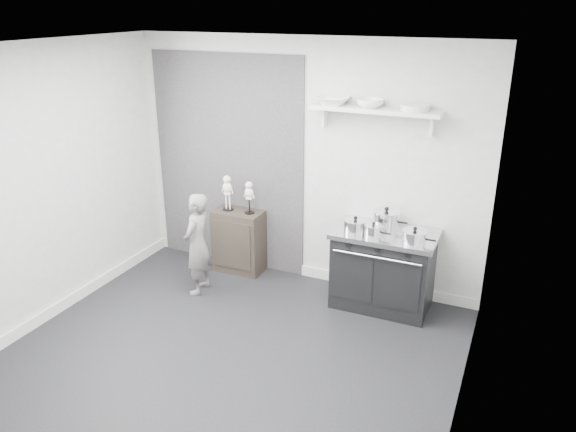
{
  "coord_description": "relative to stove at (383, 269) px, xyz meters",
  "views": [
    {
      "loc": [
        2.24,
        -3.71,
        3.02
      ],
      "look_at": [
        0.18,
        0.95,
        1.06
      ],
      "focal_mm": 35.0,
      "sensor_mm": 36.0,
      "label": 1
    }
  ],
  "objects": [
    {
      "name": "pot_front_center",
      "position": [
        -0.09,
        -0.16,
        0.48
      ],
      "size": [
        0.27,
        0.18,
        0.15
      ],
      "color": "silver",
      "rests_on": "stove"
    },
    {
      "name": "side_cabinet",
      "position": [
        -1.77,
        0.13,
        -0.05
      ],
      "size": [
        0.57,
        0.33,
        0.75
      ],
      "primitive_type": "cube",
      "color": "black",
      "rests_on": "ground"
    },
    {
      "name": "skeleton_torso",
      "position": [
        -1.62,
        0.13,
        0.54
      ],
      "size": [
        0.12,
        0.08,
        0.44
      ],
      "primitive_type": null,
      "color": "silver",
      "rests_on": "side_cabinet"
    },
    {
      "name": "room_shell",
      "position": [
        -1.12,
        -1.33,
        1.22
      ],
      "size": [
        4.02,
        3.62,
        2.71
      ],
      "color": "#AFAFAC",
      "rests_on": "ground"
    },
    {
      "name": "wall_shelf",
      "position": [
        -0.23,
        0.2,
        1.59
      ],
      "size": [
        1.3,
        0.26,
        0.24
      ],
      "color": "silver",
      "rests_on": "room_shell"
    },
    {
      "name": "stove",
      "position": [
        0.0,
        0.0,
        0.0
      ],
      "size": [
        1.04,
        0.65,
        0.84
      ],
      "color": "black",
      "rests_on": "ground"
    },
    {
      "name": "pot_front_left",
      "position": [
        -0.28,
        -0.12,
        0.48
      ],
      "size": [
        0.32,
        0.24,
        0.17
      ],
      "color": "silver",
      "rests_on": "stove"
    },
    {
      "name": "plate_stack",
      "position": [
        0.16,
        0.19,
        1.65
      ],
      "size": [
        0.27,
        0.27,
        0.06
      ],
      "primitive_type": "cylinder",
      "color": "silver",
      "rests_on": "wall_shelf"
    },
    {
      "name": "pot_front_right",
      "position": [
        0.32,
        -0.16,
        0.48
      ],
      "size": [
        0.32,
        0.24,
        0.17
      ],
      "color": "silver",
      "rests_on": "stove"
    },
    {
      "name": "child",
      "position": [
        -1.92,
        -0.52,
        0.15
      ],
      "size": [
        0.3,
        0.44,
        1.14
      ],
      "primitive_type": "imported",
      "rotation": [
        0.0,
        0.0,
        -1.49
      ],
      "color": "slate",
      "rests_on": "ground"
    },
    {
      "name": "pot_back_left",
      "position": [
        -0.03,
        0.12,
        0.51
      ],
      "size": [
        0.36,
        0.27,
        0.23
      ],
      "color": "silver",
      "rests_on": "stove"
    },
    {
      "name": "bowl_large",
      "position": [
        -0.67,
        0.19,
        1.66
      ],
      "size": [
        0.34,
        0.34,
        0.08
      ],
      "primitive_type": "imported",
      "color": "white",
      "rests_on": "wall_shelf"
    },
    {
      "name": "ground",
      "position": [
        -1.03,
        -1.48,
        -0.42
      ],
      "size": [
        4.0,
        4.0,
        0.0
      ],
      "primitive_type": "plane",
      "color": "black",
      "rests_on": "ground"
    },
    {
      "name": "skeleton_full",
      "position": [
        -1.9,
        0.13,
        0.56
      ],
      "size": [
        0.13,
        0.09,
        0.48
      ],
      "primitive_type": null,
      "color": "silver",
      "rests_on": "side_cabinet"
    },
    {
      "name": "bowl_small",
      "position": [
        -0.29,
        0.19,
        1.66
      ],
      "size": [
        0.27,
        0.27,
        0.08
      ],
      "primitive_type": "imported",
      "color": "white",
      "rests_on": "wall_shelf"
    }
  ]
}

